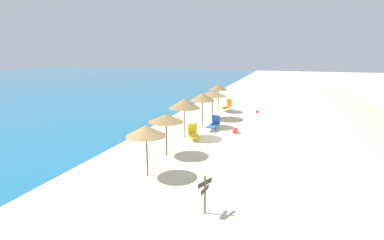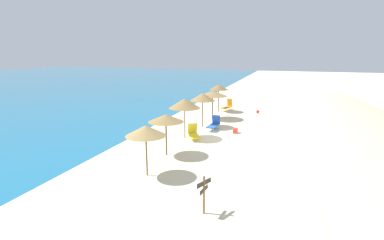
# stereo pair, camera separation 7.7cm
# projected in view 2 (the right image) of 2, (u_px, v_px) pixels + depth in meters

# --- Properties ---
(ground_plane) EXTENTS (160.00, 160.00, 0.00)m
(ground_plane) POSITION_uv_depth(u_px,v_px,m) (223.00, 139.00, 22.13)
(ground_plane) COLOR beige
(dune_ridge) EXTENTS (45.89, 6.91, 2.04)m
(dune_ridge) POSITION_uv_depth(u_px,v_px,m) (373.00, 149.00, 16.53)
(dune_ridge) COLOR beige
(dune_ridge) RESTS_ON ground_plane
(beach_umbrella_0) EXTENTS (2.04, 2.04, 2.64)m
(beach_umbrella_0) POSITION_uv_depth(u_px,v_px,m) (146.00, 131.00, 15.10)
(beach_umbrella_0) COLOR brown
(beach_umbrella_0) RESTS_ON ground_plane
(beach_umbrella_1) EXTENTS (2.14, 2.14, 2.53)m
(beach_umbrella_1) POSITION_uv_depth(u_px,v_px,m) (166.00, 118.00, 18.19)
(beach_umbrella_1) COLOR brown
(beach_umbrella_1) RESTS_ON ground_plane
(beach_umbrella_2) EXTENTS (2.27, 2.27, 2.92)m
(beach_umbrella_2) POSITION_uv_depth(u_px,v_px,m) (185.00, 103.00, 21.72)
(beach_umbrella_2) COLOR brown
(beach_umbrella_2) RESTS_ON ground_plane
(beach_umbrella_3) EXTENTS (2.05, 2.05, 2.86)m
(beach_umbrella_3) POSITION_uv_depth(u_px,v_px,m) (203.00, 97.00, 24.98)
(beach_umbrella_3) COLOR brown
(beach_umbrella_3) RESTS_ON ground_plane
(beach_umbrella_4) EXTENTS (2.67, 2.67, 2.63)m
(beach_umbrella_4) POSITION_uv_depth(u_px,v_px,m) (213.00, 94.00, 28.05)
(beach_umbrella_4) COLOR brown
(beach_umbrella_4) RESTS_ON ground_plane
(beach_umbrella_5) EXTENTS (1.93, 1.93, 2.86)m
(beach_umbrella_5) POSITION_uv_depth(u_px,v_px,m) (219.00, 87.00, 31.43)
(beach_umbrella_5) COLOR brown
(beach_umbrella_5) RESTS_ON ground_plane
(lounge_chair_0) EXTENTS (1.73, 0.99, 1.20)m
(lounge_chair_0) POSITION_uv_depth(u_px,v_px,m) (227.00, 106.00, 32.59)
(lounge_chair_0) COLOR orange
(lounge_chair_0) RESTS_ON ground_plane
(lounge_chair_1) EXTENTS (1.55, 1.29, 1.08)m
(lounge_chair_1) POSITION_uv_depth(u_px,v_px,m) (194.00, 133.00, 21.95)
(lounge_chair_1) COLOR yellow
(lounge_chair_1) RESTS_ON ground_plane
(lounge_chair_2) EXTENTS (1.68, 0.81, 1.10)m
(lounge_chair_2) POSITION_uv_depth(u_px,v_px,m) (214.00, 124.00, 24.56)
(lounge_chair_2) COLOR blue
(lounge_chair_2) RESTS_ON ground_plane
(wooden_signpost) EXTENTS (0.79, 0.35, 1.56)m
(wooden_signpost) POSITION_uv_depth(u_px,v_px,m) (204.00, 191.00, 11.75)
(wooden_signpost) COLOR brown
(wooden_signpost) RESTS_ON ground_plane
(beach_ball) EXTENTS (0.34, 0.34, 0.34)m
(beach_ball) POSITION_uv_depth(u_px,v_px,m) (258.00, 112.00, 31.14)
(beach_ball) COLOR red
(beach_ball) RESTS_ON ground_plane
(cooler_box) EXTENTS (0.58, 0.48, 0.37)m
(cooler_box) POSITION_uv_depth(u_px,v_px,m) (235.00, 131.00, 23.60)
(cooler_box) COLOR red
(cooler_box) RESTS_ON ground_plane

